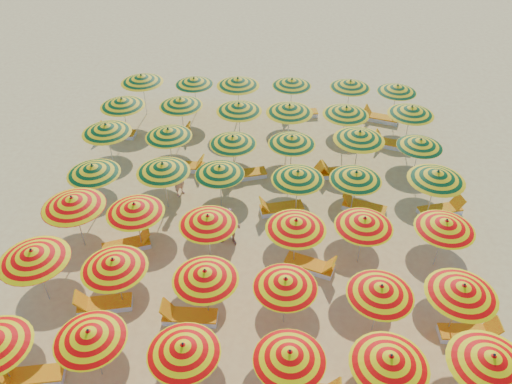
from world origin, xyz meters
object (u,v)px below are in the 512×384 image
at_px(umbrella_27, 298,175).
at_px(umbrella_37, 181,102).
at_px(lounger_18, 300,113).
at_px(lounger_13, 304,175).
at_px(umbrella_7, 89,335).
at_px(umbrella_30, 106,128).
at_px(umbrella_13, 114,264).
at_px(umbrella_26, 220,170).
at_px(lounger_6, 128,245).
at_px(lounger_15, 117,134).
at_px(umbrella_10, 390,360).
at_px(lounger_12, 245,174).
at_px(umbrella_15, 285,283).
at_px(lounger_8, 281,208).
at_px(umbrella_25, 163,168).
at_px(umbrella_38, 239,107).
at_px(umbrella_47, 397,88).
at_px(umbrella_16, 381,290).
at_px(umbrella_29, 437,176).
at_px(umbrella_24, 93,169).
at_px(umbrella_9, 290,355).
at_px(lounger_4, 189,316).
at_px(lounger_11, 186,167).
at_px(umbrella_12, 33,255).
at_px(umbrella_21, 296,224).
at_px(umbrella_34, 359,135).
at_px(umbrella_19, 135,208).
at_px(lounger_14, 340,173).
at_px(lounger_7, 311,265).
at_px(umbrella_36, 122,102).
at_px(umbrella_42, 142,78).
at_px(umbrella_46, 350,84).
at_px(umbrella_20, 208,220).
at_px(umbrella_8, 183,349).
at_px(lounger_17, 391,144).
at_px(umbrella_31, 168,133).
at_px(umbrella_35, 420,143).
at_px(umbrella_14, 205,275).
at_px(umbrella_43, 194,81).
at_px(umbrella_44, 238,82).
at_px(lounger_3, 103,304).
at_px(lounger_5, 469,333).
at_px(beachgoer_b, 230,227).
at_px(lounger_9, 363,207).
at_px(umbrella_32, 233,140).
at_px(lounger_16, 174,133).
at_px(umbrella_40, 346,111).

bearing_deg(umbrella_27, umbrella_37, 135.98).
bearing_deg(lounger_18, lounger_13, 82.30).
bearing_deg(umbrella_7, umbrella_30, 105.35).
bearing_deg(umbrella_13, umbrella_26, 64.40).
distance_m(lounger_6, lounger_15, 8.04).
height_order(umbrella_10, lounger_12, umbrella_10).
height_order(umbrella_15, lounger_8, umbrella_15).
bearing_deg(umbrella_7, umbrella_25, 88.07).
height_order(umbrella_38, umbrella_47, umbrella_38).
xyz_separation_m(umbrella_16, umbrella_30, (-10.59, 7.97, 0.13)).
xyz_separation_m(umbrella_13, umbrella_29, (10.61, 5.22, 0.09)).
bearing_deg(umbrella_13, umbrella_24, 115.58).
xyz_separation_m(umbrella_9, lounger_4, (-3.15, 2.25, -1.63)).
bearing_deg(lounger_11, umbrella_12, -112.00).
distance_m(umbrella_21, umbrella_34, 6.15).
bearing_deg(umbrella_19, lounger_14, 34.25).
relative_size(umbrella_13, lounger_12, 1.18).
distance_m(umbrella_9, lounger_7, 5.06).
relative_size(umbrella_36, umbrella_42, 0.99).
distance_m(umbrella_24, umbrella_46, 13.09).
height_order(umbrella_7, umbrella_20, umbrella_20).
bearing_deg(umbrella_8, umbrella_38, 89.55).
xyz_separation_m(lounger_12, lounger_17, (6.64, 2.97, 0.00)).
xyz_separation_m(umbrella_21, umbrella_29, (5.16, 3.01, 0.08)).
xyz_separation_m(umbrella_20, lounger_15, (-5.81, 7.89, -1.71)).
distance_m(umbrella_31, lounger_18, 7.83).
bearing_deg(lounger_11, umbrella_35, 1.07).
distance_m(umbrella_14, umbrella_31, 8.36).
bearing_deg(lounger_11, umbrella_20, -70.25).
bearing_deg(umbrella_8, umbrella_36, 112.78).
bearing_deg(umbrella_14, lounger_13, 68.55).
distance_m(umbrella_43, umbrella_44, 2.29).
distance_m(umbrella_38, lounger_3, 10.79).
bearing_deg(lounger_5, lounger_12, 131.62).
bearing_deg(beachgoer_b, umbrella_38, 100.13).
distance_m(umbrella_29, lounger_15, 14.86).
xyz_separation_m(umbrella_30, lounger_9, (10.82, -2.20, -1.82)).
bearing_deg(umbrella_38, umbrella_12, -117.87).
xyz_separation_m(umbrella_37, umbrella_38, (2.76, -0.36, 0.05)).
distance_m(umbrella_26, umbrella_32, 2.13).
relative_size(umbrella_35, umbrella_36, 0.91).
distance_m(umbrella_34, umbrella_35, 2.52).
height_order(lounger_9, lounger_16, same).
xyz_separation_m(lounger_7, lounger_13, (-0.25, 5.31, 0.00)).
relative_size(umbrella_20, umbrella_40, 0.89).
distance_m(umbrella_7, umbrella_29, 13.03).
height_order(umbrella_13, lounger_12, umbrella_13).
height_order(umbrella_42, lounger_18, umbrella_42).
relative_size(umbrella_31, umbrella_32, 1.07).
distance_m(umbrella_15, umbrella_35, 9.67).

